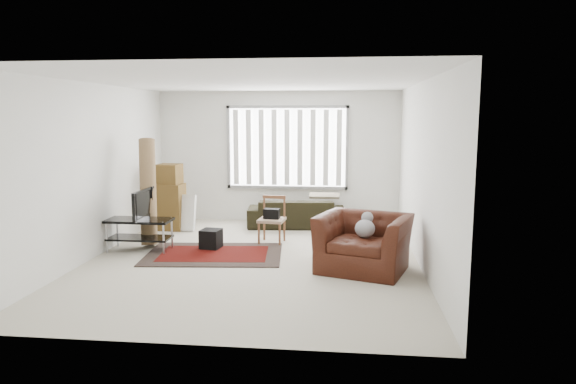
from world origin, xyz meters
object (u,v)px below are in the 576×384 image
object	(u,v)px
armchair	(364,239)
moving_boxes	(171,199)
tv_stand	(140,228)
sofa	(296,209)
side_chair	(272,217)

from	to	relation	value
armchair	moving_boxes	bearing A→B (deg)	165.78
moving_boxes	armchair	world-z (taller)	moving_boxes
moving_boxes	tv_stand	bearing A→B (deg)	-89.17
moving_boxes	sofa	size ratio (longest dim) A/B	0.67
moving_boxes	sofa	bearing A→B (deg)	11.31
sofa	side_chair	distance (m)	1.38
armchair	tv_stand	bearing A→B (deg)	-172.56
tv_stand	armchair	bearing A→B (deg)	-10.75
tv_stand	side_chair	bearing A→B (deg)	20.08
sofa	side_chair	xyz separation A→B (m)	(-0.30, -1.34, 0.08)
tv_stand	side_chair	xyz separation A→B (m)	(2.09, 0.76, 0.07)
tv_stand	armchair	size ratio (longest dim) A/B	0.70
sofa	side_chair	world-z (taller)	side_chair
side_chair	armchair	world-z (taller)	armchair
moving_boxes	side_chair	distance (m)	2.28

